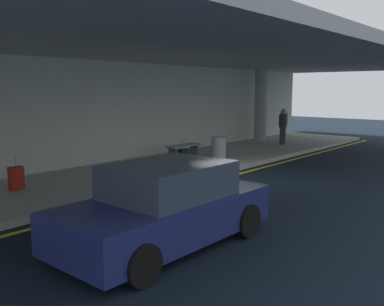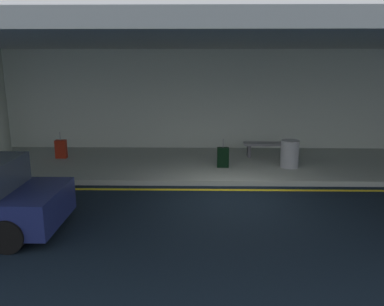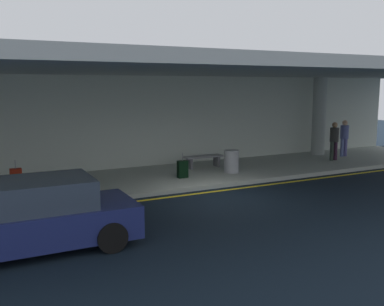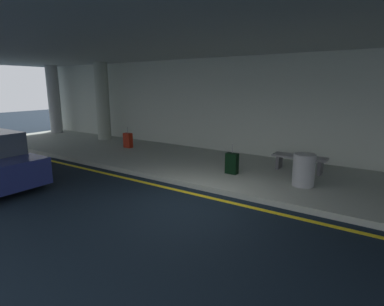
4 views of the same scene
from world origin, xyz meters
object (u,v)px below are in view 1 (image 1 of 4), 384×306
object	(u,v)px
trash_bin_steel	(219,148)
suitcase_upright_primary	(16,178)
support_column_center	(261,105)
traveler_with_luggage	(283,125)
car_navy	(166,207)
bench_metal	(184,148)
person_waiting_for_ride	(284,122)
suitcase_upright_secondary	(183,158)

from	to	relation	value
trash_bin_steel	suitcase_upright_primary	bearing A→B (deg)	172.09
support_column_center	traveler_with_luggage	xyz separation A→B (m)	(-0.58, -1.61, -0.86)
car_navy	suitcase_upright_primary	bearing A→B (deg)	-93.73
bench_metal	trash_bin_steel	world-z (taller)	trash_bin_steel
car_navy	traveler_with_luggage	xyz separation A→B (m)	(13.05, 4.80, 0.40)
person_waiting_for_ride	trash_bin_steel	distance (m)	6.79
suitcase_upright_primary	bench_metal	bearing A→B (deg)	0.02
trash_bin_steel	support_column_center	bearing A→B (deg)	17.32
suitcase_upright_primary	car_navy	bearing A→B (deg)	-93.38
car_navy	suitcase_upright_secondary	xyz separation A→B (m)	(5.52, 4.49, -0.25)
support_column_center	trash_bin_steel	world-z (taller)	support_column_center
suitcase_upright_secondary	traveler_with_luggage	bearing A→B (deg)	-0.24
car_navy	traveler_with_luggage	distance (m)	13.91
car_navy	traveler_with_luggage	bearing A→B (deg)	-162.70
car_navy	trash_bin_steel	bearing A→B (deg)	-152.08
traveler_with_luggage	bench_metal	xyz separation A→B (m)	(-5.93, 1.08, -0.61)
suitcase_upright_primary	support_column_center	bearing A→B (deg)	0.98
trash_bin_steel	suitcase_upright_secondary	bearing A→B (deg)	-179.00
car_navy	suitcase_upright_secondary	bearing A→B (deg)	-143.76
car_navy	trash_bin_steel	xyz separation A→B (m)	(7.58, 4.53, -0.14)
suitcase_upright_primary	suitcase_upright_secondary	world-z (taller)	same
suitcase_upright_primary	person_waiting_for_ride	bearing A→B (deg)	-3.15
bench_metal	car_navy	bearing A→B (deg)	-140.39
suitcase_upright_primary	trash_bin_steel	xyz separation A→B (m)	(7.51, -1.04, 0.11)
person_waiting_for_ride	car_navy	bearing A→B (deg)	116.05
support_column_center	car_navy	xyz separation A→B (m)	(-13.63, -6.41, -1.26)
support_column_center	traveler_with_luggage	bearing A→B (deg)	-109.81
support_column_center	suitcase_upright_primary	bearing A→B (deg)	-176.45
car_navy	bench_metal	xyz separation A→B (m)	(7.12, 5.89, -0.21)
support_column_center	trash_bin_steel	xyz separation A→B (m)	(-6.04, -1.88, -1.40)
car_navy	trash_bin_steel	world-z (taller)	car_navy
traveler_with_luggage	bench_metal	size ratio (longest dim) A/B	1.05
car_navy	suitcase_upright_secondary	distance (m)	7.12
car_navy	suitcase_upright_secondary	world-z (taller)	car_navy
suitcase_upright_primary	trash_bin_steel	world-z (taller)	suitcase_upright_primary
person_waiting_for_ride	suitcase_upright_secondary	xyz separation A→B (m)	(-8.78, -0.93, -0.65)
car_navy	bench_metal	world-z (taller)	car_navy
support_column_center	person_waiting_for_ride	xyz separation A→B (m)	(0.67, -0.99, -0.86)
support_column_center	traveler_with_luggage	size ratio (longest dim) A/B	2.17
traveler_with_luggage	car_navy	bearing A→B (deg)	131.46
support_column_center	suitcase_upright_secondary	distance (m)	8.47
trash_bin_steel	car_navy	bearing A→B (deg)	-149.17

